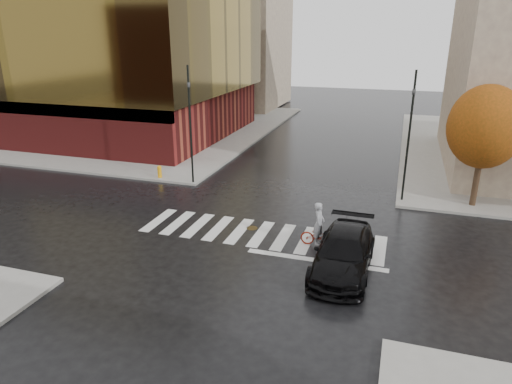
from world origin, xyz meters
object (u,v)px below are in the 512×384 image
Objects in this scene: traffic_light_nw at (190,118)px; traffic_light_ne at (410,129)px; sedan at (344,253)px; fire_hydrant at (160,171)px; cyclist at (320,232)px.

traffic_light_ne is (12.60, 0.76, -0.01)m from traffic_light_nw.
traffic_light_nw reaches higher than sedan.
traffic_light_nw is 8.91× the size of fire_hydrant.
fire_hydrant is (-2.47, 0.20, -3.61)m from traffic_light_nw.
traffic_light_nw is at bearing 56.70° from cyclist.
traffic_light_ne is at bearing 77.19° from sedan.
fire_hydrant is (-15.07, -0.56, -3.60)m from traffic_light_ne.
cyclist is at bearing 45.97° from traffic_light_nw.
fire_hydrant is at bearing 23.72° from traffic_light_ne.
sedan is 15.38m from fire_hydrant.
traffic_light_nw reaches higher than cyclist.
traffic_light_nw is at bearing 142.94° from sedan.
sedan is at bearing 42.26° from traffic_light_nw.
cyclist is 0.29× the size of traffic_light_nw.
traffic_light_ne is (2.12, 8.86, 3.40)m from sedan.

